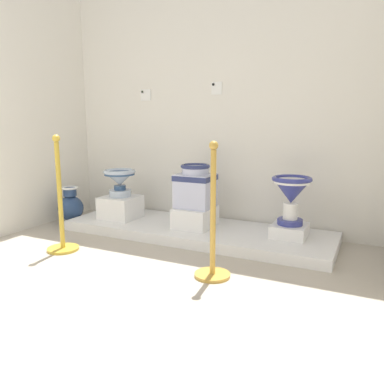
{
  "coord_description": "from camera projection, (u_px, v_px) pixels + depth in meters",
  "views": [
    {
      "loc": [
        3.22,
        -0.56,
        1.11
      ],
      "look_at": [
        1.64,
        2.69,
        0.43
      ],
      "focal_mm": 35.66,
      "sensor_mm": 36.0,
      "label": 1
    }
  ],
  "objects": [
    {
      "name": "antique_toilet_leftmost",
      "position": [
        120.0,
        179.0,
        3.96
      ],
      "size": [
        0.33,
        0.33,
        0.28
      ],
      "color": "silver",
      "rests_on": "plinth_block_leftmost"
    },
    {
      "name": "display_platform",
      "position": [
        196.0,
        231.0,
        3.73
      ],
      "size": [
        2.61,
        0.82,
        0.1
      ],
      "primitive_type": "cube",
      "color": "white",
      "rests_on": "ground_plane"
    },
    {
      "name": "plinth_block_pale_glazed",
      "position": [
        289.0,
        231.0,
        3.37
      ],
      "size": [
        0.3,
        0.33,
        0.11
      ],
      "primitive_type": "cube",
      "color": "white",
      "rests_on": "display_platform"
    },
    {
      "name": "wall_back",
      "position": [
        215.0,
        80.0,
        3.86
      ],
      "size": [
        3.57,
        0.06,
        3.04
      ],
      "primitive_type": "cube",
      "color": "white",
      "rests_on": "ground_plane"
    },
    {
      "name": "ground_plane",
      "position": [
        68.0,
        317.0,
        2.21
      ],
      "size": [
        5.37,
        5.92,
        0.02
      ],
      "primitive_type": "cube",
      "color": "#B2A899"
    },
    {
      "name": "info_placard_first",
      "position": [
        146.0,
        95.0,
        4.2
      ],
      "size": [
        0.13,
        0.01,
        0.12
      ],
      "color": "white"
    },
    {
      "name": "stanchion_post_near_left",
      "position": [
        61.0,
        219.0,
        3.27
      ],
      "size": [
        0.27,
        0.27,
        1.0
      ],
      "color": "gold",
      "rests_on": "ground_plane"
    },
    {
      "name": "antique_toilet_squat_floral",
      "position": [
        195.0,
        186.0,
        3.62
      ],
      "size": [
        0.35,
        0.3,
        0.41
      ],
      "color": "silver",
      "rests_on": "plinth_block_squat_floral"
    },
    {
      "name": "info_placard_second",
      "position": [
        217.0,
        88.0,
        3.83
      ],
      "size": [
        0.11,
        0.01,
        0.12
      ],
      "color": "white"
    },
    {
      "name": "stanchion_post_near_right",
      "position": [
        213.0,
        239.0,
        2.71
      ],
      "size": [
        0.26,
        0.26,
        0.98
      ],
      "color": "gold",
      "rests_on": "ground_plane"
    },
    {
      "name": "plinth_block_leftmost",
      "position": [
        121.0,
        207.0,
        4.01
      ],
      "size": [
        0.36,
        0.36,
        0.23
      ],
      "primitive_type": "cube",
      "color": "white",
      "rests_on": "display_platform"
    },
    {
      "name": "antique_toilet_pale_glazed",
      "position": [
        291.0,
        192.0,
        3.31
      ],
      "size": [
        0.34,
        0.34,
        0.42
      ],
      "color": "#333A8B",
      "rests_on": "plinth_block_pale_glazed"
    },
    {
      "name": "plinth_block_squat_floral",
      "position": [
        195.0,
        217.0,
        3.68
      ],
      "size": [
        0.34,
        0.4,
        0.2
      ],
      "primitive_type": "cube",
      "color": "white",
      "rests_on": "display_platform"
    },
    {
      "name": "decorative_vase_corner",
      "position": [
        71.0,
        207.0,
        4.17
      ],
      "size": [
        0.27,
        0.27,
        0.41
      ],
      "color": "white",
      "rests_on": "ground_plane"
    }
  ]
}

